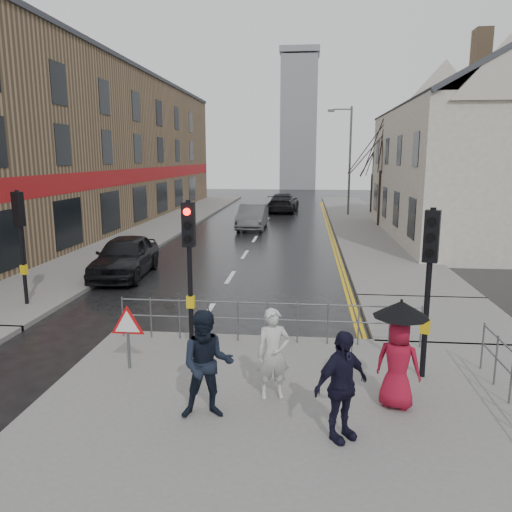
% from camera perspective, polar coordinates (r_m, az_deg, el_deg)
% --- Properties ---
extents(ground, '(120.00, 120.00, 0.00)m').
position_cam_1_polar(ground, '(11.90, -8.51, -10.95)').
color(ground, black).
rests_on(ground, ground).
extents(near_pavement, '(10.00, 9.00, 0.14)m').
position_cam_1_polar(near_pavement, '(8.41, 6.58, -20.40)').
color(near_pavement, '#605E5B').
rests_on(near_pavement, ground).
extents(left_pavement, '(4.00, 44.00, 0.14)m').
position_cam_1_polar(left_pavement, '(35.21, -9.63, 3.91)').
color(left_pavement, '#605E5B').
rests_on(left_pavement, ground).
extents(right_pavement, '(4.00, 40.00, 0.14)m').
position_cam_1_polar(right_pavement, '(36.12, 11.62, 4.02)').
color(right_pavement, '#605E5B').
rests_on(right_pavement, ground).
extents(pavement_bridge_right, '(4.00, 4.20, 0.14)m').
position_cam_1_polar(pavement_bridge_right, '(14.82, 20.03, -6.74)').
color(pavement_bridge_right, '#605E5B').
rests_on(pavement_bridge_right, ground).
extents(building_left_terrace, '(8.00, 42.00, 10.00)m').
position_cam_1_polar(building_left_terrace, '(35.87, -19.01, 11.50)').
color(building_left_terrace, '#886D4E').
rests_on(building_left_terrace, ground).
extents(building_right_cream, '(9.00, 16.40, 10.10)m').
position_cam_1_polar(building_right_cream, '(30.10, 24.01, 10.89)').
color(building_right_cream, beige).
rests_on(building_right_cream, ground).
extents(church_tower, '(5.00, 5.00, 18.00)m').
position_cam_1_polar(church_tower, '(72.82, 4.90, 14.78)').
color(church_tower, gray).
rests_on(church_tower, ground).
extents(traffic_signal_near_left, '(0.28, 0.27, 3.40)m').
position_cam_1_polar(traffic_signal_near_left, '(11.35, -7.65, 0.93)').
color(traffic_signal_near_left, black).
rests_on(traffic_signal_near_left, near_pavement).
extents(traffic_signal_near_right, '(0.34, 0.33, 3.40)m').
position_cam_1_polar(traffic_signal_near_right, '(10.15, 19.23, -0.83)').
color(traffic_signal_near_right, black).
rests_on(traffic_signal_near_right, near_pavement).
extents(traffic_signal_far_left, '(0.34, 0.33, 3.40)m').
position_cam_1_polar(traffic_signal_far_left, '(16.12, -25.36, 2.99)').
color(traffic_signal_far_left, black).
rests_on(traffic_signal_far_left, left_pavement).
extents(guard_railing_front, '(7.14, 0.04, 1.00)m').
position_cam_1_polar(guard_railing_front, '(11.86, 1.32, -6.49)').
color(guard_railing_front, '#595B5E').
rests_on(guard_railing_front, near_pavement).
extents(warning_sign, '(0.80, 0.07, 1.35)m').
position_cam_1_polar(warning_sign, '(10.69, -14.47, -7.84)').
color(warning_sign, '#595B5E').
rests_on(warning_sign, near_pavement).
extents(street_lamp, '(1.83, 0.25, 8.00)m').
position_cam_1_polar(street_lamp, '(38.78, 10.43, 11.41)').
color(street_lamp, '#595B5E').
rests_on(street_lamp, right_pavement).
extents(tree_near, '(2.40, 2.40, 6.58)m').
position_cam_1_polar(tree_near, '(33.00, 14.26, 12.07)').
color(tree_near, '#2D2019').
rests_on(tree_near, right_pavement).
extents(tree_far, '(2.40, 2.40, 5.64)m').
position_cam_1_polar(tree_far, '(40.99, 13.29, 10.89)').
color(tree_far, '#2D2019').
rests_on(tree_far, right_pavement).
extents(pedestrian_a, '(0.69, 0.54, 1.67)m').
position_cam_1_polar(pedestrian_a, '(9.19, 1.98, -11.10)').
color(pedestrian_a, '#B7B8B3').
rests_on(pedestrian_a, near_pavement).
extents(pedestrian_b, '(1.01, 0.85, 1.86)m').
position_cam_1_polar(pedestrian_b, '(8.55, -5.61, -12.26)').
color(pedestrian_b, black).
rests_on(pedestrian_b, near_pavement).
extents(pedestrian_with_umbrella, '(0.96, 0.96, 1.94)m').
position_cam_1_polar(pedestrian_with_umbrella, '(9.11, 16.02, -10.09)').
color(pedestrian_with_umbrella, maroon).
rests_on(pedestrian_with_umbrella, near_pavement).
extents(pedestrian_d, '(1.07, 0.98, 1.76)m').
position_cam_1_polar(pedestrian_d, '(8.02, 9.72, -14.43)').
color(pedestrian_d, black).
rests_on(pedestrian_d, near_pavement).
extents(car_parked, '(2.10, 4.65, 1.55)m').
position_cam_1_polar(car_parked, '(19.54, -14.75, -0.03)').
color(car_parked, black).
rests_on(car_parked, ground).
extents(car_mid, '(1.66, 4.68, 1.54)m').
position_cam_1_polar(car_mid, '(31.56, -0.41, 4.51)').
color(car_mid, '#484B4D').
rests_on(car_mid, ground).
extents(car_far, '(2.55, 5.54, 1.57)m').
position_cam_1_polar(car_far, '(41.39, 3.17, 6.12)').
color(car_far, black).
rests_on(car_far, ground).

